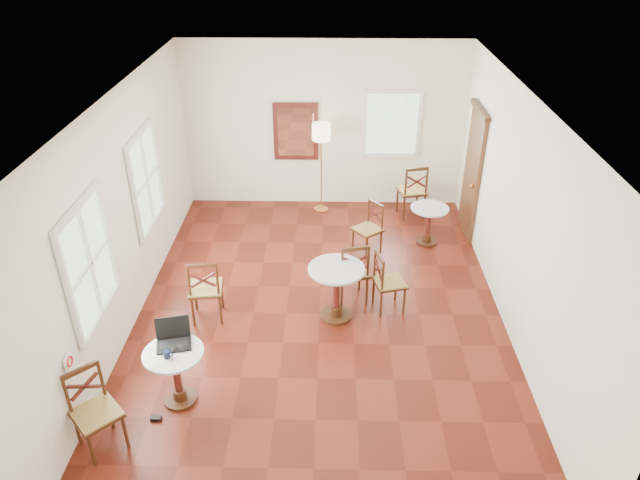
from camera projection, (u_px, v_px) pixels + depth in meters
The scene contains 17 objects.
ground at pixel (320, 313), 8.07m from camera, with size 7.00×7.00×0.00m, color #5D1A10.
room_shell at pixel (315, 180), 7.37m from camera, with size 5.02×7.02×3.01m.
cafe_table_near at pixel (176, 371), 6.45m from camera, with size 0.67×0.67×0.70m.
cafe_table_mid at pixel (336, 287), 7.76m from camera, with size 0.75×0.75×0.79m.
cafe_table_back at pixel (429, 221), 9.57m from camera, with size 0.62×0.62×0.65m.
chair_near_a at pixel (206, 289), 7.75m from camera, with size 0.49×0.49×0.96m.
chair_near_b at pixel (95, 412), 5.89m from camera, with size 0.62×0.62×0.95m.
chair_mid_a at pixel (352, 272), 8.11m from camera, with size 0.54×0.54×0.96m.
chair_mid_b at pixel (388, 282), 7.96m from camera, with size 0.50×0.50×0.89m.
chair_back_a at pixel (412, 191), 10.35m from camera, with size 0.55×0.55×1.01m.
chair_back_b at pixel (368, 229), 9.30m from camera, with size 0.55×0.55×0.85m.
floor_lamp at pixel (321, 138), 10.10m from camera, with size 0.32×0.32×1.65m.
laptop at pixel (173, 337), 6.43m from camera, with size 0.43×0.39×0.27m.
mouse at pixel (175, 349), 6.33m from camera, with size 0.09×0.06×0.03m, color black.
navy_mug at pixel (167, 354), 6.22m from camera, with size 0.11×0.07×0.09m.
water_glass at pixel (181, 348), 6.30m from camera, with size 0.06×0.06×0.09m, color white.
power_adapter at pixel (156, 418), 6.39m from camera, with size 0.11×0.07×0.05m, color black.
Camera 1 is at (0.15, -6.48, 4.92)m, focal length 32.70 mm.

